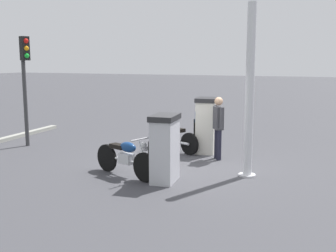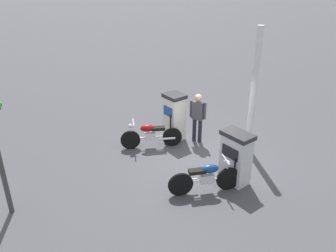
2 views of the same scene
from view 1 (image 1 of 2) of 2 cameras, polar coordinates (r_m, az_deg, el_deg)
ground_plane at (r=10.62m, az=2.36°, el=-5.44°), size 120.00×120.00×0.00m
fuel_pump_near at (r=11.85m, az=5.37°, el=0.12°), size 0.65×0.74×1.61m
fuel_pump_far at (r=9.02m, az=-0.47°, el=-3.08°), size 0.61×0.91×1.50m
motorcycle_near_pump at (r=12.10m, az=0.53°, el=-1.40°), size 1.88×0.93×0.96m
motorcycle_far_pump at (r=9.51m, az=-5.94°, el=-4.30°), size 1.88×0.85×0.97m
attendant_person at (r=11.10m, az=7.03°, el=0.32°), size 0.39×0.52×1.70m
roadside_traffic_light at (r=13.36m, az=-19.36°, el=7.19°), size 0.40×0.29×3.39m
canopy_support_pole at (r=9.47m, az=11.33°, el=4.29°), size 0.40×0.40×3.95m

